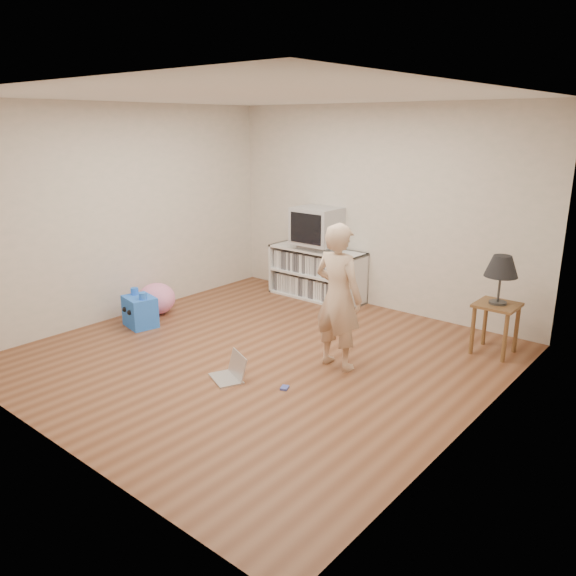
# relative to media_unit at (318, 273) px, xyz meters

# --- Properties ---
(ground) EXTENTS (4.50, 4.50, 0.00)m
(ground) POSITION_rel_media_unit_xyz_m (0.79, -2.04, -0.35)
(ground) COLOR brown
(ground) RESTS_ON ground
(walls) EXTENTS (4.52, 4.52, 2.60)m
(walls) POSITION_rel_media_unit_xyz_m (0.79, -2.04, 0.95)
(walls) COLOR silver
(walls) RESTS_ON ground
(ceiling) EXTENTS (4.50, 4.50, 0.01)m
(ceiling) POSITION_rel_media_unit_xyz_m (0.79, -2.04, 2.25)
(ceiling) COLOR white
(ceiling) RESTS_ON walls
(media_unit) EXTENTS (1.40, 0.45, 0.70)m
(media_unit) POSITION_rel_media_unit_xyz_m (0.00, 0.00, 0.00)
(media_unit) COLOR white
(media_unit) RESTS_ON ground
(dvd_deck) EXTENTS (0.45, 0.35, 0.07)m
(dvd_deck) POSITION_rel_media_unit_xyz_m (-0.00, -0.02, 0.39)
(dvd_deck) COLOR gray
(dvd_deck) RESTS_ON media_unit
(crt_tv) EXTENTS (0.60, 0.53, 0.50)m
(crt_tv) POSITION_rel_media_unit_xyz_m (-0.00, -0.02, 0.67)
(crt_tv) COLOR #AAAAAF
(crt_tv) RESTS_ON dvd_deck
(side_table) EXTENTS (0.42, 0.42, 0.55)m
(side_table) POSITION_rel_media_unit_xyz_m (2.63, -0.39, 0.07)
(side_table) COLOR brown
(side_table) RESTS_ON ground
(table_lamp) EXTENTS (0.34, 0.34, 0.52)m
(table_lamp) POSITION_rel_media_unit_xyz_m (2.63, -0.39, 0.59)
(table_lamp) COLOR #333333
(table_lamp) RESTS_ON side_table
(person) EXTENTS (0.55, 0.37, 1.46)m
(person) POSITION_rel_media_unit_xyz_m (1.54, -1.73, 0.38)
(person) COLOR #D7B393
(person) RESTS_ON ground
(laptop) EXTENTS (0.43, 0.39, 0.24)m
(laptop) POSITION_rel_media_unit_xyz_m (0.93, -2.61, -0.28)
(laptop) COLOR silver
(laptop) RESTS_ON ground
(playing_cards) EXTENTS (0.09, 0.11, 0.02)m
(playing_cards) POSITION_rel_media_unit_xyz_m (1.47, -2.46, -0.34)
(playing_cards) COLOR #4250B1
(playing_cards) RESTS_ON ground
(plush_blue) EXTENTS (0.45, 0.39, 0.45)m
(plush_blue) POSITION_rel_media_unit_xyz_m (-0.94, -2.29, -0.16)
(plush_blue) COLOR #2169FF
(plush_blue) RESTS_ON ground
(plush_pink) EXTENTS (0.55, 0.55, 0.40)m
(plush_pink) POSITION_rel_media_unit_xyz_m (-1.16, -1.88, -0.15)
(plush_pink) COLOR pink
(plush_pink) RESTS_ON ground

